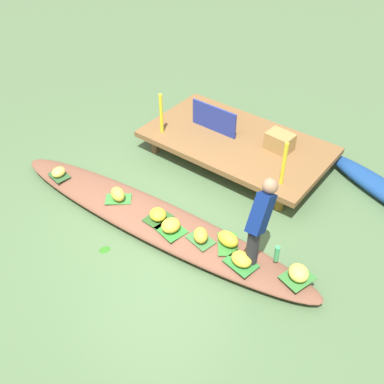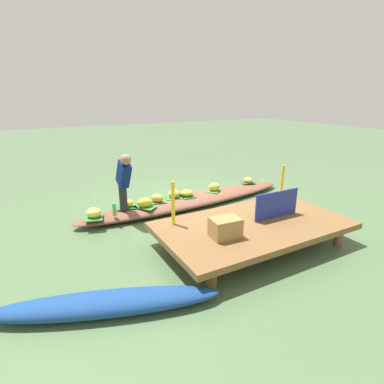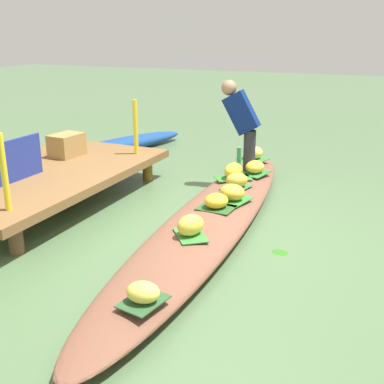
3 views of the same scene
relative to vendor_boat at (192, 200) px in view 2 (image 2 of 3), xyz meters
name	(u,v)px [view 2 (image 2 of 3)]	position (x,y,z in m)	size (l,w,h in m)	color
canal_water	(192,205)	(0.00, 0.00, -0.11)	(40.00, 40.00, 0.00)	#4E6D45
dock_platform	(253,226)	(0.02, 2.19, 0.23)	(3.20, 1.80, 0.39)	brown
vendor_boat	(192,200)	(0.00, 0.00, 0.00)	(5.34, 0.83, 0.22)	brown
moored_boat	(106,304)	(2.63, 2.71, 0.01)	(2.71, 0.44, 0.24)	navy
leaf_mat_0	(187,196)	(0.11, -0.03, 0.11)	(0.37, 0.31, 0.01)	#2A5522
banana_bunch_0	(187,193)	(0.11, -0.03, 0.19)	(0.27, 0.24, 0.16)	yellow
leaf_mat_1	(126,207)	(1.54, -0.02, 0.11)	(0.41, 0.30, 0.01)	#2D7833
banana_bunch_1	(126,203)	(1.54, -0.02, 0.20)	(0.29, 0.23, 0.17)	gold
leaf_mat_2	(248,183)	(-1.84, -0.24, 0.11)	(0.34, 0.25, 0.01)	#2B552D
banana_bunch_2	(248,180)	(-1.84, -0.24, 0.19)	(0.24, 0.19, 0.15)	#EFD755
leaf_mat_3	(157,202)	(0.86, 0.01, 0.11)	(0.38, 0.26, 0.01)	#3A7139
banana_bunch_3	(157,198)	(0.86, 0.01, 0.20)	(0.27, 0.20, 0.18)	gold
leaf_mat_4	(94,217)	(2.25, 0.22, 0.11)	(0.39, 0.33, 0.01)	#367734
banana_bunch_4	(94,213)	(2.25, 0.22, 0.21)	(0.28, 0.25, 0.19)	#F8D956
leaf_mat_5	(214,191)	(-0.66, -0.07, 0.11)	(0.39, 0.25, 0.01)	#387E35
banana_bunch_5	(214,187)	(-0.66, -0.07, 0.21)	(0.28, 0.19, 0.20)	yellow
leaf_mat_6	(174,197)	(0.41, -0.10, 0.11)	(0.40, 0.33, 0.01)	#2F8430
banana_bunch_6	(174,194)	(0.41, -0.10, 0.20)	(0.28, 0.25, 0.18)	gold
leaf_mat_7	(145,207)	(1.21, 0.17, 0.11)	(0.44, 0.27, 0.01)	#337A2D
banana_bunch_7	(145,202)	(1.21, 0.17, 0.21)	(0.32, 0.21, 0.20)	yellow
vendor_person	(124,179)	(1.62, 0.21, 0.79)	(0.21, 0.53, 1.19)	#28282D
water_bottle	(114,210)	(1.88, 0.32, 0.23)	(0.07, 0.07, 0.25)	#42B86B
market_banner	(277,205)	(-0.48, 2.19, 0.52)	(0.92, 0.03, 0.48)	navy
railing_post_west	(282,183)	(-1.18, 1.59, 0.66)	(0.06, 0.06, 0.74)	yellow
railing_post_east	(173,203)	(1.22, 1.59, 0.66)	(0.06, 0.06, 0.74)	yellow
produce_crate	(225,228)	(0.74, 2.39, 0.44)	(0.44, 0.32, 0.30)	#A47D44
drifting_plant_0	(96,193)	(1.78, -1.93, -0.10)	(0.17, 0.12, 0.01)	#418327
drifting_plant_1	(184,193)	(-0.23, -0.82, -0.10)	(0.17, 0.13, 0.01)	#2C701D
drifting_plant_2	(263,180)	(-2.90, -0.85, -0.10)	(0.26, 0.12, 0.01)	#398C3B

